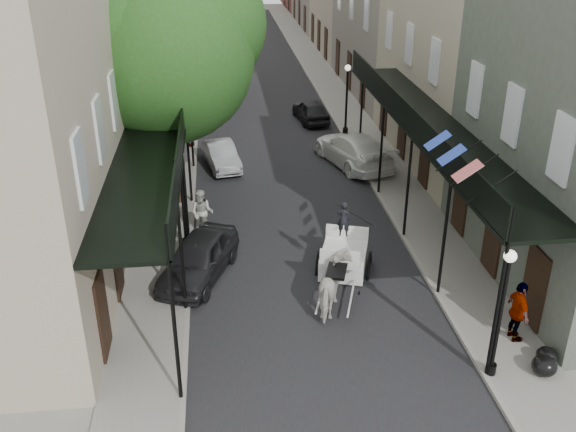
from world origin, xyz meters
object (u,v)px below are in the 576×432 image
object	(u,v)px
pedestrian_walking	(202,213)
pedestrian_sidewalk_left	(190,129)
car_right_far	(311,110)
car_left_near	(199,258)
carriage	(346,237)
car_left_mid	(221,155)
tree_far	(187,10)
lamppost_left	(183,198)
lamppost_right_near	(500,312)
car_left_far	(203,97)
pedestrian_sidewalk_right	(518,312)
horse	(336,285)
lamppost_right_far	(347,98)
tree_near	(176,46)
car_right_near	(353,150)

from	to	relation	value
pedestrian_walking	pedestrian_sidewalk_left	size ratio (longest dim) A/B	1.02
car_right_far	car_left_near	bearing A→B (deg)	62.51
carriage	car_left_mid	distance (m)	10.67
tree_far	lamppost_left	xyz separation A→B (m)	(0.15, -18.18, -3.79)
lamppost_right_near	pedestrian_sidewalk_left	world-z (taller)	lamppost_right_near
car_left_near	car_left_mid	size ratio (longest dim) A/B	1.17
pedestrian_sidewalk_left	car_left_far	world-z (taller)	pedestrian_sidewalk_left
pedestrian_sidewalk_right	carriage	bearing A→B (deg)	38.04
lamppost_right_near	pedestrian_walking	size ratio (longest dim) A/B	2.04
lamppost_right_near	horse	size ratio (longest dim) A/B	1.81
lamppost_right_far	horse	bearing A→B (deg)	-102.11
tree_far	car_left_mid	xyz separation A→B (m)	(1.57, -10.18, -5.24)
pedestrian_sidewalk_left	carriage	bearing A→B (deg)	75.62
car_left_near	car_left_mid	distance (m)	10.04
pedestrian_sidewalk_left	lamppost_right_far	bearing A→B (deg)	149.74
pedestrian_sidewalk_left	car_left_near	bearing A→B (deg)	54.60
tree_near	lamppost_left	bearing A→B (deg)	-88.66
horse	pedestrian_sidewalk_right	size ratio (longest dim) A/B	1.11
pedestrian_sidewalk_left	car_left_far	size ratio (longest dim) A/B	0.33
car_right_near	lamppost_right_far	bearing A→B (deg)	-112.99
lamppost_right_near	lamppost_left	distance (m)	11.46
pedestrian_sidewalk_right	car_right_near	bearing A→B (deg)	5.40
horse	pedestrian_walking	distance (m)	6.85
lamppost_left	pedestrian_walking	world-z (taller)	lamppost_left
car_left_mid	car_left_far	bearing A→B (deg)	83.91
tree_far	car_left_near	size ratio (longest dim) A/B	2.04
tree_near	tree_far	distance (m)	14.02
car_right_far	lamppost_left	bearing A→B (deg)	58.38
tree_far	horse	bearing A→B (deg)	-77.97
lamppost_right_near	carriage	bearing A→B (deg)	113.88
horse	car_right_near	distance (m)	12.43
tree_far	car_left_near	distance (m)	20.83
pedestrian_sidewalk_left	car_right_near	xyz separation A→B (m)	(7.79, -3.24, -0.24)
tree_near	pedestrian_sidewalk_left	distance (m)	8.64
car_right_near	tree_near	bearing A→B (deg)	7.49
pedestrian_sidewalk_left	car_right_near	world-z (taller)	pedestrian_sidewalk_left
tree_far	car_right_far	size ratio (longest dim) A/B	2.29
car_left_mid	pedestrian_walking	bearing A→B (deg)	-108.20
car_left_far	carriage	bearing A→B (deg)	-61.98
pedestrian_walking	car_left_near	distance (m)	3.08
car_left_near	car_right_near	size ratio (longest dim) A/B	0.79
car_left_mid	car_left_far	size ratio (longest dim) A/B	0.67
lamppost_right_near	lamppost_right_far	world-z (taller)	same
pedestrian_walking	pedestrian_sidewalk_left	distance (m)	9.81
car_left_far	lamppost_right_near	bearing A→B (deg)	-59.56
pedestrian_sidewalk_right	lamppost_right_far	bearing A→B (deg)	2.21
horse	lamppost_right_far	bearing A→B (deg)	-84.81
tree_near	car_left_mid	world-z (taller)	tree_near
pedestrian_sidewalk_left	lamppost_right_near	bearing A→B (deg)	75.68
horse	car_right_far	bearing A→B (deg)	-78.74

